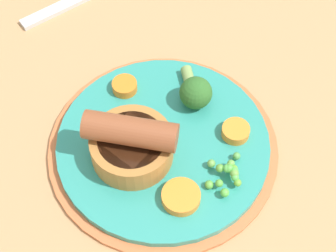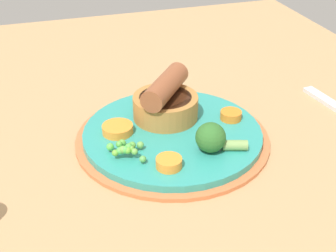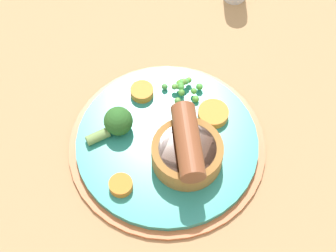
{
  "view_description": "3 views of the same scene",
  "coord_description": "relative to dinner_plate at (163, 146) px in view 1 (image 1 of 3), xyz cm",
  "views": [
    {
      "loc": [
        16.68,
        30.53,
        54.86
      ],
      "look_at": [
        1.33,
        1.97,
        5.53
      ],
      "focal_mm": 60.0,
      "sensor_mm": 36.0,
      "label": 1
    },
    {
      "loc": [
        -45.37,
        18.44,
        35.53
      ],
      "look_at": [
        1.77,
        3.66,
        5.58
      ],
      "focal_mm": 50.0,
      "sensor_mm": 36.0,
      "label": 2
    },
    {
      "loc": [
        26.29,
        -21.32,
        64.78
      ],
      "look_at": [
        1.48,
        3.98,
        5.69
      ],
      "focal_mm": 60.0,
      "sensor_mm": 36.0,
      "label": 3
    }
  ],
  "objects": [
    {
      "name": "dining_table",
      "position": [
        -2.41,
        -2.88,
        -2.07
      ],
      "size": [
        110.0,
        80.0,
        3.0
      ],
      "primitive_type": "cube",
      "color": "tan",
      "rests_on": "ground"
    },
    {
      "name": "dinner_plate",
      "position": [
        0.0,
        0.0,
        0.0
      ],
      "size": [
        24.63,
        24.63,
        1.4
      ],
      "color": "#CC6B3D",
      "rests_on": "dining_table"
    },
    {
      "name": "sausage_pudding",
      "position": [
        3.51,
        -0.16,
        3.18
      ],
      "size": [
        9.07,
        8.53,
        5.99
      ],
      "rotation": [
        0.0,
        0.0,
        5.6
      ],
      "color": "#AD7538",
      "rests_on": "dinner_plate"
    },
    {
      "name": "pea_pile",
      "position": [
        -3.7,
        6.77,
        1.83
      ],
      "size": [
        4.98,
        4.38,
        1.78
      ],
      "color": "#66AD39",
      "rests_on": "dinner_plate"
    },
    {
      "name": "broccoli_floret_near",
      "position": [
        -5.62,
        -3.53,
        2.53
      ],
      "size": [
        3.6,
        5.8,
        3.6
      ],
      "rotation": [
        0.0,
        0.0,
        1.27
      ],
      "color": "#2D6628",
      "rests_on": "dinner_plate"
    },
    {
      "name": "carrot_slice_0",
      "position": [
        0.49,
        -8.23,
        1.39
      ],
      "size": [
        3.18,
        3.18,
        1.11
      ],
      "primitive_type": "cylinder",
      "rotation": [
        0.0,
        0.0,
        1.72
      ],
      "color": "orange",
      "rests_on": "dinner_plate"
    },
    {
      "name": "carrot_slice_3",
      "position": [
        1.57,
        6.71,
        1.38
      ],
      "size": [
        5.42,
        5.42,
        1.09
      ],
      "primitive_type": "cylinder",
      "rotation": [
        0.0,
        0.0,
        4.08
      ],
      "color": "orange",
      "rests_on": "dinner_plate"
    },
    {
      "name": "carrot_slice_4",
      "position": [
        -7.25,
        2.75,
        1.4
      ],
      "size": [
        4.18,
        4.18,
        1.13
      ],
      "primitive_type": "cylinder",
      "rotation": [
        0.0,
        0.0,
        5.39
      ],
      "color": "orange",
      "rests_on": "dinner_plate"
    }
  ]
}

